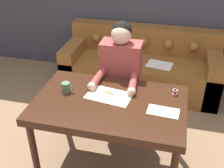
% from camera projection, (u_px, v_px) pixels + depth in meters
% --- Properties ---
extents(ground_plane, '(16.00, 16.00, 0.00)m').
position_uv_depth(ground_plane, '(111.00, 161.00, 2.82)').
color(ground_plane, '#846647').
extents(dining_table, '(1.30, 0.83, 0.75)m').
position_uv_depth(dining_table, '(110.00, 109.00, 2.44)').
color(dining_table, '#381E11').
rests_on(dining_table, ground_plane).
extents(couch, '(2.08, 0.81, 0.81)m').
position_uv_depth(couch, '(141.00, 67.00, 3.90)').
color(couch, brown).
rests_on(couch, ground_plane).
extents(person, '(0.45, 0.59, 1.27)m').
position_uv_depth(person, '(120.00, 81.00, 2.91)').
color(person, '#33281E').
rests_on(person, ground_plane).
extents(pattern_paper_main, '(0.43, 0.30, 0.00)m').
position_uv_depth(pattern_paper_main, '(109.00, 96.00, 2.47)').
color(pattern_paper_main, beige).
rests_on(pattern_paper_main, dining_table).
extents(pattern_paper_offcut, '(0.27, 0.16, 0.00)m').
position_uv_depth(pattern_paper_offcut, '(163.00, 111.00, 2.28)').
color(pattern_paper_offcut, beige).
rests_on(pattern_paper_offcut, dining_table).
extents(scissors, '(0.23, 0.14, 0.01)m').
position_uv_depth(scissors, '(110.00, 94.00, 2.50)').
color(scissors, silver).
rests_on(scissors, dining_table).
extents(mug, '(0.11, 0.08, 0.09)m').
position_uv_depth(mug, '(66.00, 87.00, 2.51)').
color(mug, '#47704C').
rests_on(mug, dining_table).
extents(thread_spool, '(0.04, 0.04, 0.05)m').
position_uv_depth(thread_spool, '(175.00, 92.00, 2.49)').
color(thread_spool, red).
rests_on(thread_spool, dining_table).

